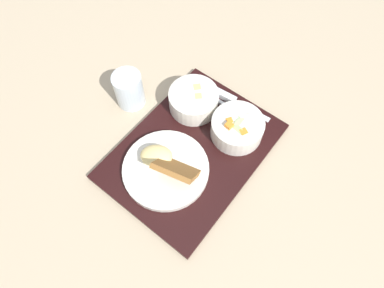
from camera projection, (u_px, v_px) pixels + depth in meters
The scene contains 8 objects.
ground_plane at pixel (192, 152), 0.87m from camera, with size 4.00×4.00×0.00m, color tan.
serving_tray at pixel (192, 151), 0.86m from camera, with size 0.43×0.31×0.01m.
bowl_salad at pixel (237, 127), 0.85m from camera, with size 0.13×0.13×0.07m.
bowl_soup at pixel (194, 99), 0.89m from camera, with size 0.13×0.13×0.06m.
plate_main at pixel (166, 167), 0.82m from camera, with size 0.21×0.21×0.09m.
knife at pixel (228, 98), 0.92m from camera, with size 0.03×0.18×0.02m.
spoon at pixel (229, 107), 0.91m from camera, with size 0.03×0.15×0.01m.
glass_water at pixel (129, 91), 0.91m from camera, with size 0.08×0.08×0.10m.
Camera 1 is at (0.31, 0.24, 0.78)m, focal length 32.00 mm.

